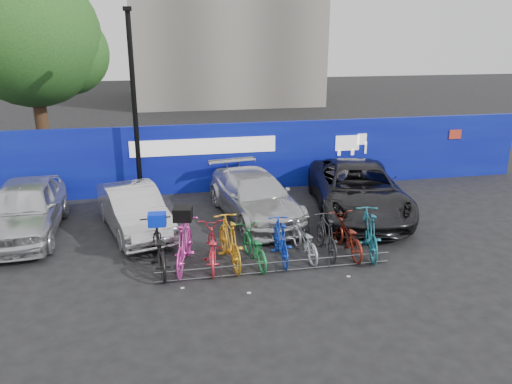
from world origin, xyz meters
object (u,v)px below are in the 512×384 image
object	(u,v)px
car_3	(358,190)
bike_7	(326,235)
lamppost	(134,102)
car_0	(25,209)
bike_1	(184,244)
bike_2	(212,247)
bike_8	(347,236)
bike_3	(230,241)
bike_4	(254,246)
bike_0	(159,247)
car_2	(255,196)
bike_5	(281,240)
bike_9	(369,232)
tree	(38,41)
car_1	(134,210)
bike_rack	(276,267)
bike_6	(304,240)

from	to	relation	value
car_3	bike_7	bearing A→B (deg)	-114.17
lamppost	car_0	world-z (taller)	lamppost
bike_1	car_3	bearing A→B (deg)	-140.47
car_3	bike_2	xyz separation A→B (m)	(-4.82, -2.75, -0.28)
bike_8	bike_7	bearing A→B (deg)	-5.97
car_3	bike_2	bearing A→B (deg)	-139.07
bike_3	bike_7	distance (m)	2.47
car_0	bike_4	size ratio (longest dim) A/B	2.64
bike_0	bike_7	bearing A→B (deg)	175.04
car_0	car_2	xyz separation A→B (m)	(6.46, 0.14, -0.09)
bike_5	car_2	bearing A→B (deg)	-86.13
car_0	bike_9	xyz separation A→B (m)	(8.76, -3.04, -0.18)
lamppost	bike_8	xyz separation A→B (m)	(5.21, -5.28, -2.79)
lamppost	car_2	world-z (taller)	lamppost
tree	car_1	world-z (taller)	tree
car_1	bike_4	size ratio (longest dim) A/B	2.29
bike_0	bike_8	world-z (taller)	bike_0
bike_rack	bike_7	size ratio (longest dim) A/B	3.26
car_3	bike_7	size ratio (longest dim) A/B	3.23
tree	car_3	size ratio (longest dim) A/B	1.41
bike_3	bike_5	xyz separation A→B (m)	(1.26, -0.04, -0.07)
bike_6	bike_3	bearing A→B (deg)	-2.58
tree	bike_6	distance (m)	13.35
car_2	bike_6	xyz separation A→B (m)	(0.67, -3.00, -0.23)
tree	bike_5	distance (m)	13.05
lamppost	bike_1	bearing A→B (deg)	-77.92
bike_rack	bike_3	bearing A→B (deg)	144.93
car_2	bike_7	world-z (taller)	car_2
car_0	car_2	bearing A→B (deg)	-0.16
bike_6	bike_4	bearing A→B (deg)	1.58
lamppost	car_2	distance (m)	4.85
car_1	bike_4	xyz separation A→B (m)	(2.90, -2.66, -0.20)
lamppost	bike_7	bearing A→B (deg)	-48.22
car_2	bike_3	xyz separation A→B (m)	(-1.22, -3.05, -0.08)
bike_4	bike_7	distance (m)	1.90
lamppost	car_2	xyz separation A→B (m)	(3.42, -2.25, -2.59)
bike_8	bike_0	bearing A→B (deg)	-1.92
lamppost	car_3	size ratio (longest dim) A/B	1.10
car_0	car_1	bearing A→B (deg)	-8.02
car_1	bike_1	xyz separation A→B (m)	(1.25, -2.55, -0.04)
bike_0	bike_4	xyz separation A→B (m)	(2.25, -0.15, -0.10)
bike_7	bike_9	size ratio (longest dim) A/B	0.87
tree	bike_1	world-z (taller)	tree
bike_4	bike_7	world-z (taller)	bike_7
tree	bike_8	bearing A→B (deg)	-48.53
bike_3	bike_6	world-z (taller)	bike_3
car_3	bike_9	distance (m)	3.02
bike_1	bike_2	bearing A→B (deg)	-168.69
car_2	bike_3	size ratio (longest dim) A/B	2.35
lamppost	bike_6	world-z (taller)	lamppost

